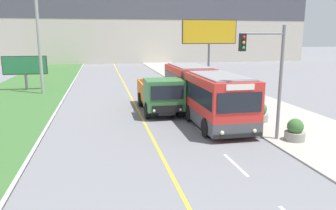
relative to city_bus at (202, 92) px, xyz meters
name	(u,v)px	position (x,y,z in m)	size (l,w,h in m)	color
apartment_block_background	(111,1)	(-3.96, 47.66, 10.37)	(80.00, 8.04, 23.80)	beige
city_bus	(202,92)	(0.00, 0.00, 0.00)	(2.73, 12.17, 3.02)	red
dump_truck	(161,96)	(-2.53, 0.89, -0.31)	(2.47, 6.53, 2.43)	black
utility_pole_far	(39,39)	(-11.64, 10.79, 3.36)	(1.80, 0.28, 9.67)	#9E9E99
traffic_light_mast	(269,69)	(1.42, -5.95, 2.06)	(2.28, 0.32, 5.62)	slate
billboard_large	(209,34)	(4.85, 13.12, 3.81)	(5.88, 0.24, 6.83)	#59595B
billboard_small	(25,66)	(-13.54, 13.34, 0.78)	(4.08, 0.24, 3.30)	#59595B
planter_round_near	(295,131)	(2.81, -6.37, -0.98)	(0.98, 0.98, 1.09)	gray
planter_round_second	(259,113)	(2.84, -2.58, -0.94)	(1.06, 1.06, 1.17)	gray
planter_round_third	(235,101)	(2.90, 1.21, -0.94)	(1.04, 1.04, 1.17)	gray
planter_round_far	(217,93)	(2.94, 5.01, -0.96)	(0.96, 0.96, 1.12)	gray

